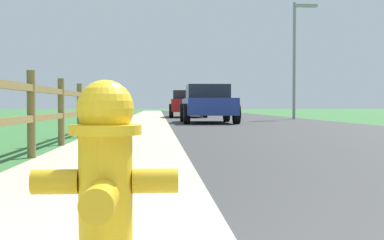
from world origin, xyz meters
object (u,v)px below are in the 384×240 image
Objects in this scene: fire_hydrant at (105,188)px; parked_suv_blue at (208,104)px; parked_car_red at (187,103)px; street_lamp at (297,49)px.

fire_hydrant is 0.18× the size of parked_suv_blue.
parked_suv_blue is (2.14, 17.98, 0.35)m from fire_hydrant.
parked_car_red is at bearing 91.76° from parked_suv_blue.
parked_suv_blue is 9.04m from parked_car_red.
fire_hydrant is at bearing -107.03° from street_lamp.
parked_car_red is 0.81× the size of street_lamp.
fire_hydrant is 27.08m from parked_car_red.
parked_car_red is at bearing 137.61° from street_lamp.
street_lamp is (4.73, 4.47, 2.64)m from parked_suv_blue.
parked_suv_blue is 7.02m from street_lamp.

